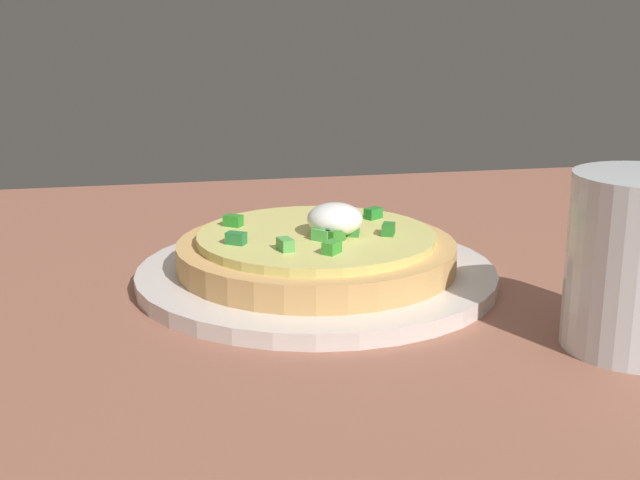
{
  "coord_description": "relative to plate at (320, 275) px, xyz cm",
  "views": [
    {
      "loc": [
        11.11,
        49.25,
        21.41
      ],
      "look_at": [
        -0.26,
        -7.29,
        5.4
      ],
      "focal_mm": 48.15,
      "sensor_mm": 36.0,
      "label": 1
    }
  ],
  "objects": [
    {
      "name": "cup_near",
      "position": [
        -15.28,
        15.1,
        4.06
      ],
      "size": [
        8.17,
        8.17,
        10.09
      ],
      "color": "silver",
      "rests_on": "dining_table"
    },
    {
      "name": "pizza",
      "position": [
        -0.03,
        0.02,
        1.84
      ],
      "size": [
        19.52,
        19.52,
        4.74
      ],
      "color": "tan",
      "rests_on": "plate"
    },
    {
      "name": "dining_table",
      "position": [
        0.26,
        7.29,
        -1.7
      ],
      "size": [
        109.2,
        88.81,
        2.31
      ],
      "primitive_type": "cube",
      "color": "#955C48",
      "rests_on": "ground"
    },
    {
      "name": "plate",
      "position": [
        0.0,
        0.0,
        0.0
      ],
      "size": [
        25.24,
        25.24,
        1.09
      ],
      "primitive_type": "cylinder",
      "color": "silver",
      "rests_on": "dining_table"
    }
  ]
}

